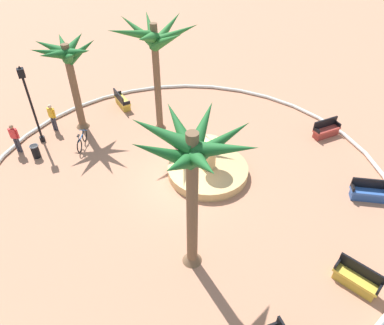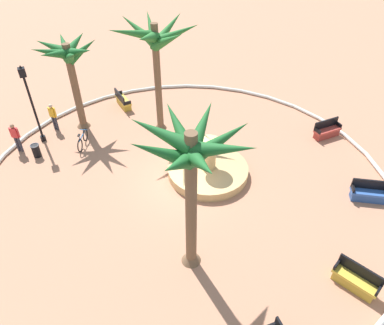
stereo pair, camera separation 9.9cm
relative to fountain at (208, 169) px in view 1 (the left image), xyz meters
The scene contains 15 objects.
ground_plane 1.25m from the fountain, ahead, with size 80.00×80.00×0.00m, color tan.
plaza_curb 1.23m from the fountain, ahead, with size 19.59×19.59×0.20m, color silver.
fountain is the anchor object (origin of this frame).
palm_tree_near_fountain 6.76m from the fountain, 80.40° to the right, with size 4.46×4.35×6.27m.
palm_tree_by_curb 9.16m from the fountain, 53.71° to the right, with size 3.41×3.47×5.19m.
palm_tree_mid_plaza 6.90m from the fountain, 57.99° to the left, with size 3.81×3.94×6.19m.
bench_west 7.39m from the fountain, 143.48° to the left, with size 1.62×1.27×1.00m.
bench_north 7.96m from the fountain, 106.28° to the left, with size 1.11×1.66×1.00m.
bench_southeast 8.35m from the fountain, 74.80° to the right, with size 0.68×1.65×1.00m.
bench_southwest 7.50m from the fountain, behind, with size 1.62×0.56×1.00m.
lamppost 9.76m from the fountain, 40.34° to the right, with size 0.32×0.32×4.43m.
trash_bin 9.01m from the fountain, 31.98° to the right, with size 0.46×0.46×0.73m.
bicycle_by_lamppost 7.11m from the fountain, 42.34° to the right, with size 0.79×1.58×0.94m.
person_cyclist_helmet 10.14m from the fountain, 33.56° to the right, with size 0.46×0.35×1.69m.
person_cyclist_photo 9.50m from the fountain, 47.36° to the right, with size 0.39×0.41×1.67m.
Camera 1 is at (4.78, 11.98, 11.59)m, focal length 33.47 mm.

